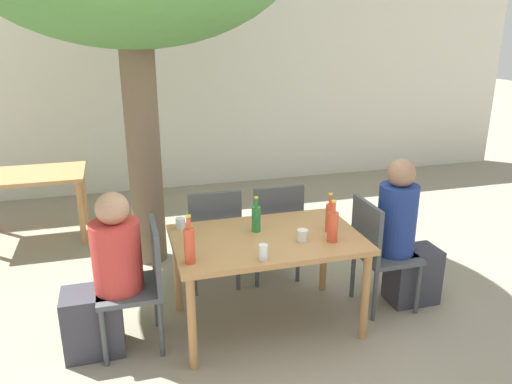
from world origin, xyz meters
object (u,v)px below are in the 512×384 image
at_px(patio_chair_3, 275,225).
at_px(patio_chair_2, 213,232).
at_px(green_bottle_0, 256,218).
at_px(drinking_glass_2, 180,223).
at_px(soda_bottle_3, 330,217).
at_px(soda_bottle_2, 190,245).
at_px(drinking_glass_1, 302,235).
at_px(patio_chair_1, 378,248).
at_px(dining_table_back, 33,183).
at_px(drinking_glass_0, 263,252).
at_px(patio_chair_0, 141,278).
at_px(dining_table_front, 267,247).
at_px(person_seated_0, 105,283).
at_px(soda_bottle_1, 333,226).
at_px(person_seated_1, 404,241).

bearing_deg(patio_chair_3, patio_chair_2, 0.00).
relative_size(green_bottle_0, drinking_glass_2, 3.32).
relative_size(patio_chair_2, soda_bottle_3, 3.05).
xyz_separation_m(soda_bottle_2, drinking_glass_1, (0.83, 0.13, -0.09)).
height_order(patio_chair_1, patio_chair_2, same).
relative_size(soda_bottle_2, drinking_glass_1, 3.98).
bearing_deg(green_bottle_0, patio_chair_3, 59.33).
relative_size(dining_table_back, drinking_glass_0, 10.14).
relative_size(patio_chair_0, drinking_glass_1, 10.98).
bearing_deg(dining_table_front, drinking_glass_0, -110.94).
relative_size(patio_chair_3, soda_bottle_2, 2.76).
relative_size(patio_chair_1, green_bottle_0, 3.35).
xyz_separation_m(patio_chair_0, soda_bottle_2, (0.32, -0.27, 0.34)).
bearing_deg(drinking_glass_0, soda_bottle_3, 27.57).
xyz_separation_m(drinking_glass_1, drinking_glass_2, (-0.81, 0.47, -0.00)).
distance_m(person_seated_0, green_bottle_0, 1.16).
distance_m(dining_table_front, patio_chair_0, 0.93).
height_order(green_bottle_0, drinking_glass_0, green_bottle_0).
relative_size(dining_table_front, soda_bottle_3, 4.57).
xyz_separation_m(green_bottle_0, drinking_glass_0, (-0.08, -0.47, -0.05)).
bearing_deg(patio_chair_2, dining_table_front, 112.37).
xyz_separation_m(patio_chair_0, drinking_glass_0, (0.79, -0.35, 0.26)).
height_order(patio_chair_2, soda_bottle_3, soda_bottle_3).
xyz_separation_m(dining_table_back, soda_bottle_1, (2.33, -2.46, 0.23)).
xyz_separation_m(patio_chair_0, person_seated_0, (-0.24, -0.00, 0.00)).
bearing_deg(patio_chair_1, patio_chair_0, 90.00).
bearing_deg(person_seated_0, drinking_glass_0, 71.42).
relative_size(soda_bottle_2, soda_bottle_3, 1.11).
bearing_deg(drinking_glass_0, patio_chair_0, 156.34).
xyz_separation_m(dining_table_front, person_seated_0, (-1.16, -0.00, -0.12)).
relative_size(patio_chair_3, person_seated_0, 0.78).
distance_m(patio_chair_1, soda_bottle_1, 0.63).
bearing_deg(patio_chair_1, soda_bottle_3, 93.42).
bearing_deg(soda_bottle_1, dining_table_back, 133.43).
bearing_deg(soda_bottle_1, drinking_glass_2, 152.24).
bearing_deg(drinking_glass_0, soda_bottle_1, 14.26).
distance_m(person_seated_1, green_bottle_0, 1.25).
distance_m(soda_bottle_2, drinking_glass_2, 0.60).
bearing_deg(drinking_glass_1, soda_bottle_1, -18.82).
distance_m(soda_bottle_3, drinking_glass_2, 1.13).
height_order(soda_bottle_1, drinking_glass_2, soda_bottle_1).
distance_m(person_seated_1, soda_bottle_3, 0.74).
distance_m(patio_chair_1, patio_chair_2, 1.37).
height_order(person_seated_0, drinking_glass_1, person_seated_0).
bearing_deg(dining_table_front, drinking_glass_2, 150.76).
bearing_deg(soda_bottle_2, dining_table_back, 117.21).
distance_m(patio_chair_0, patio_chair_2, 0.93).
relative_size(soda_bottle_3, drinking_glass_0, 2.86).
distance_m(patio_chair_2, drinking_glass_1, 0.98).
xyz_separation_m(patio_chair_3, soda_bottle_3, (0.20, -0.70, 0.32)).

